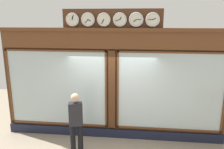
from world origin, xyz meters
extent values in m
cube|color=#4C2B16|center=(0.00, -0.15, 1.60)|extent=(6.55, 0.30, 3.20)
cube|color=#191E33|center=(0.00, 0.02, 0.14)|extent=(6.55, 0.08, 0.28)
cube|color=brown|center=(0.00, 0.04, 2.96)|extent=(6.42, 0.08, 0.47)
cube|color=brown|center=(0.00, 0.02, 3.25)|extent=(6.68, 0.20, 0.10)
cube|color=silver|center=(-1.66, 0.01, 1.51)|extent=(2.92, 0.02, 2.23)
cube|color=brown|center=(-1.66, 0.04, 2.65)|extent=(3.02, 0.04, 0.05)
cube|color=brown|center=(-1.66, 0.04, 0.37)|extent=(3.02, 0.04, 0.05)
cube|color=brown|center=(-0.18, 0.04, 1.51)|extent=(0.05, 0.04, 2.33)
cube|color=silver|center=(1.66, 0.01, 1.51)|extent=(2.92, 0.02, 2.23)
cube|color=brown|center=(1.66, 0.04, 2.65)|extent=(3.02, 0.04, 0.05)
cube|color=brown|center=(1.66, 0.04, 0.37)|extent=(3.02, 0.04, 0.05)
cube|color=brown|center=(3.15, 0.04, 1.51)|extent=(0.05, 0.04, 2.33)
cube|color=brown|center=(0.18, 0.04, 1.51)|extent=(0.05, 0.04, 2.33)
cube|color=#4C2B16|center=(0.00, 0.03, 1.51)|extent=(0.20, 0.10, 2.33)
cube|color=#4C2B16|center=(0.00, -0.02, 3.52)|extent=(2.75, 0.06, 0.57)
cylinder|color=silver|center=(-1.09, 0.06, 3.52)|extent=(0.31, 0.02, 0.31)
torus|color=silver|center=(-1.09, 0.06, 3.52)|extent=(0.38, 0.05, 0.38)
cube|color=black|center=(-1.13, 0.07, 3.53)|extent=(0.08, 0.01, 0.05)
cube|color=black|center=(-1.02, 0.07, 3.52)|extent=(0.13, 0.01, 0.01)
sphere|color=black|center=(-1.09, 0.08, 3.52)|extent=(0.02, 0.02, 0.02)
cylinder|color=silver|center=(-0.65, 0.06, 3.52)|extent=(0.31, 0.02, 0.31)
torus|color=silver|center=(-0.65, 0.06, 3.52)|extent=(0.39, 0.05, 0.39)
cube|color=black|center=(-0.62, 0.07, 3.49)|extent=(0.08, 0.01, 0.07)
cube|color=black|center=(-0.72, 0.07, 3.52)|extent=(0.13, 0.01, 0.01)
sphere|color=black|center=(-0.65, 0.08, 3.52)|extent=(0.02, 0.02, 0.02)
cylinder|color=silver|center=(-0.22, 0.06, 3.52)|extent=(0.31, 0.02, 0.31)
torus|color=silver|center=(-0.22, 0.06, 3.52)|extent=(0.38, 0.04, 0.38)
cube|color=black|center=(-0.24, 0.07, 3.56)|extent=(0.06, 0.01, 0.08)
cube|color=black|center=(-0.15, 0.07, 3.50)|extent=(0.13, 0.01, 0.05)
sphere|color=black|center=(-0.22, 0.08, 3.52)|extent=(0.02, 0.02, 0.02)
cylinder|color=silver|center=(0.22, 0.06, 3.52)|extent=(0.31, 0.02, 0.31)
torus|color=silver|center=(0.22, 0.06, 3.52)|extent=(0.37, 0.04, 0.37)
cube|color=black|center=(0.24, 0.07, 3.48)|extent=(0.05, 0.01, 0.08)
cube|color=black|center=(0.25, 0.07, 3.46)|extent=(0.07, 0.01, 0.12)
sphere|color=black|center=(0.22, 0.08, 3.52)|extent=(0.02, 0.02, 0.02)
cylinder|color=silver|center=(0.65, 0.06, 3.52)|extent=(0.31, 0.02, 0.31)
torus|color=silver|center=(0.65, 0.06, 3.52)|extent=(0.38, 0.04, 0.38)
cube|color=black|center=(0.61, 0.07, 3.50)|extent=(0.08, 0.01, 0.05)
cube|color=black|center=(0.70, 0.07, 3.47)|extent=(0.09, 0.01, 0.11)
sphere|color=black|center=(0.65, 0.08, 3.52)|extent=(0.02, 0.02, 0.02)
cylinder|color=silver|center=(1.09, 0.06, 3.52)|extent=(0.31, 0.02, 0.31)
torus|color=silver|center=(1.09, 0.06, 3.52)|extent=(0.37, 0.04, 0.37)
cube|color=black|center=(1.08, 0.07, 3.56)|extent=(0.03, 0.01, 0.09)
cube|color=black|center=(1.07, 0.07, 3.58)|extent=(0.05, 0.01, 0.13)
sphere|color=black|center=(1.09, 0.08, 3.52)|extent=(0.02, 0.02, 0.02)
cylinder|color=black|center=(0.94, 0.97, 0.41)|extent=(0.14, 0.14, 0.82)
cylinder|color=black|center=(0.75, 0.92, 0.41)|extent=(0.14, 0.14, 0.82)
cube|color=#232328|center=(0.85, 0.94, 1.13)|extent=(0.41, 0.31, 0.62)
sphere|color=tan|center=(0.85, 0.94, 1.58)|extent=(0.22, 0.22, 0.22)
camera|label=1|loc=(-0.71, 6.26, 3.53)|focal=36.20mm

